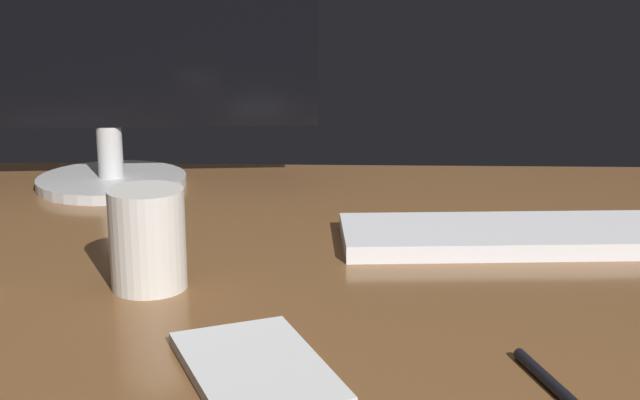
# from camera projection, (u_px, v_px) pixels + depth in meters

# --- Properties ---
(desk) EXTENTS (1.40, 0.84, 0.02)m
(desk) POSITION_uv_depth(u_px,v_px,m) (341.00, 260.00, 1.03)
(desk) COLOR brown
(desk) RESTS_ON ground
(monitor) EXTENTS (0.58, 0.21, 0.39)m
(monitor) POSITION_uv_depth(u_px,v_px,m) (103.00, 36.00, 1.25)
(monitor) COLOR silver
(monitor) RESTS_ON desk
(keyboard) EXTENTS (0.38, 0.15, 0.02)m
(keyboard) POSITION_uv_depth(u_px,v_px,m) (506.00, 236.00, 1.05)
(keyboard) COLOR white
(keyboard) RESTS_ON desk
(coffee_mug) EXTENTS (0.07, 0.07, 0.10)m
(coffee_mug) POSITION_uv_depth(u_px,v_px,m) (148.00, 239.00, 0.91)
(coffee_mug) COLOR silver
(coffee_mug) RESTS_ON desk
(notepad) EXTENTS (0.16, 0.19, 0.01)m
(notepad) POSITION_uv_depth(u_px,v_px,m) (256.00, 369.00, 0.73)
(notepad) COLOR silver
(notepad) RESTS_ON desk
(pen) EXTENTS (0.05, 0.13, 0.01)m
(pen) POSITION_uv_depth(u_px,v_px,m) (558.00, 390.00, 0.70)
(pen) COLOR black
(pen) RESTS_ON desk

